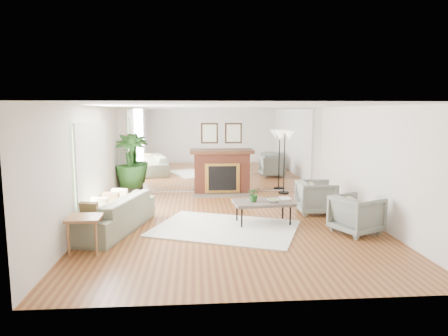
{
  "coord_description": "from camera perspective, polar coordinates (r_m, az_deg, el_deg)",
  "views": [
    {
      "loc": [
        -0.79,
        -8.19,
        2.38
      ],
      "look_at": [
        -0.14,
        0.6,
        1.13
      ],
      "focal_mm": 32.0,
      "sensor_mm": 36.0,
      "label": 1
    }
  ],
  "objects": [
    {
      "name": "tabletop_plant",
      "position": [
        8.42,
        4.32,
        -3.75
      ],
      "size": [
        0.33,
        0.3,
        0.32
      ],
      "primitive_type": "imported",
      "rotation": [
        0.0,
        0.0,
        -0.21
      ],
      "color": "#2C5B21",
      "rests_on": "coffee_table"
    },
    {
      "name": "wall_right",
      "position": [
        9.09,
        20.34,
        0.45
      ],
      "size": [
        0.02,
        7.0,
        2.5
      ],
      "primitive_type": "cube",
      "color": "white",
      "rests_on": "ground"
    },
    {
      "name": "coffee_table",
      "position": [
        8.51,
        5.62,
        -5.02
      ],
      "size": [
        1.3,
        0.83,
        0.5
      ],
      "rotation": [
        0.0,
        0.0,
        0.09
      ],
      "color": "#574E45",
      "rests_on": "ground"
    },
    {
      "name": "potted_ficus",
      "position": [
        11.53,
        -13.25,
        0.7
      ],
      "size": [
        0.97,
        0.97,
        1.76
      ],
      "color": "black",
      "rests_on": "ground"
    },
    {
      "name": "floor_lamp",
      "position": [
        11.62,
        8.67,
        3.94
      ],
      "size": [
        0.59,
        0.33,
        1.82
      ],
      "color": "black",
      "rests_on": "ground"
    },
    {
      "name": "armchair_front",
      "position": [
        8.3,
        18.41,
        -6.3
      ],
      "size": [
        1.09,
        1.08,
        0.75
      ],
      "primitive_type": "imported",
      "rotation": [
        0.0,
        0.0,
        2.01
      ],
      "color": "gray",
      "rests_on": "ground"
    },
    {
      "name": "book",
      "position": [
        8.75,
        8.0,
        -4.35
      ],
      "size": [
        0.24,
        0.32,
        0.02
      ],
      "primitive_type": "imported",
      "rotation": [
        0.0,
        0.0,
        0.04
      ],
      "color": "#905E39",
      "rests_on": "coffee_table"
    },
    {
      "name": "fruit_bowl",
      "position": [
        8.45,
        7.02,
        -4.64
      ],
      "size": [
        0.25,
        0.25,
        0.06
      ],
      "primitive_type": "imported",
      "rotation": [
        0.0,
        0.0,
        -0.05
      ],
      "color": "#905E39",
      "rests_on": "coffee_table"
    },
    {
      "name": "mirror_panel",
      "position": [
        11.75,
        -0.37,
        2.58
      ],
      "size": [
        5.4,
        0.04,
        2.4
      ],
      "primitive_type": "cube",
      "color": "silver",
      "rests_on": "wall_back"
    },
    {
      "name": "area_rug",
      "position": [
        8.23,
        0.17,
        -8.6
      ],
      "size": [
        3.34,
        2.89,
        0.03
      ],
      "primitive_type": "cube",
      "rotation": [
        0.0,
        0.0,
        -0.37
      ],
      "color": "silver",
      "rests_on": "ground"
    },
    {
      "name": "armchair_back",
      "position": [
        9.62,
        13.04,
        -4.08
      ],
      "size": [
        0.88,
        0.85,
        0.77
      ],
      "primitive_type": "imported",
      "rotation": [
        0.0,
        0.0,
        1.54
      ],
      "color": "gray",
      "rests_on": "ground"
    },
    {
      "name": "window_panel",
      "position": [
        8.93,
        -18.3,
        1.06
      ],
      "size": [
        0.04,
        2.4,
        1.5
      ],
      "primitive_type": "cube",
      "color": "#B2E09E",
      "rests_on": "wall_left"
    },
    {
      "name": "wall_left",
      "position": [
        8.56,
        -19.11,
        0.06
      ],
      "size": [
        0.02,
        7.0,
        2.5
      ],
      "primitive_type": "cube",
      "color": "white",
      "rests_on": "ground"
    },
    {
      "name": "sofa",
      "position": [
        8.35,
        -15.69,
        -6.31
      ],
      "size": [
        1.5,
        2.54,
        0.7
      ],
      "primitive_type": "imported",
      "rotation": [
        0.0,
        0.0,
        -1.83
      ],
      "color": "gray",
      "rests_on": "ground"
    },
    {
      "name": "ground",
      "position": [
        8.57,
        1.21,
        -8.03
      ],
      "size": [
        7.0,
        7.0,
        0.0
      ],
      "primitive_type": "plane",
      "color": "brown",
      "rests_on": "ground"
    },
    {
      "name": "fireplace",
      "position": [
        11.61,
        -0.3,
        -0.43
      ],
      "size": [
        1.85,
        0.83,
        2.05
      ],
      "color": "brown",
      "rests_on": "ground"
    },
    {
      "name": "side_table",
      "position": [
        7.18,
        -19.28,
        -7.33
      ],
      "size": [
        0.57,
        0.57,
        0.63
      ],
      "rotation": [
        0.0,
        0.0,
        0.04
      ],
      "color": "#905E39",
      "rests_on": "ground"
    },
    {
      "name": "wall_back",
      "position": [
        11.77,
        -0.38,
        2.58
      ],
      "size": [
        6.0,
        0.02,
        2.5
      ],
      "primitive_type": "cube",
      "color": "white",
      "rests_on": "ground"
    }
  ]
}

